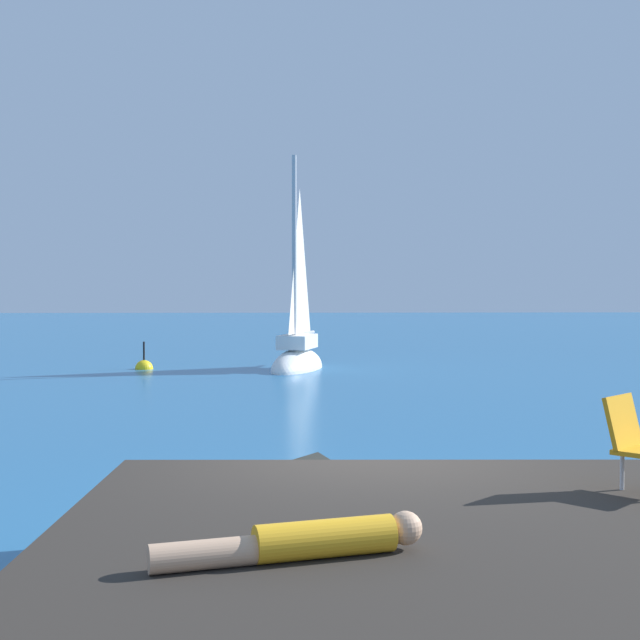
{
  "coord_description": "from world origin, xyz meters",
  "views": [
    {
      "loc": [
        -0.82,
        -8.94,
        2.5
      ],
      "look_at": [
        0.07,
        14.35,
        1.65
      ],
      "focal_mm": 49.49,
      "sensor_mm": 36.0,
      "label": 1
    }
  ],
  "objects_px": {
    "sailboat_near": "(298,357)",
    "beach_chair": "(639,440)",
    "marker_buoy": "(144,369)",
    "person_sunbather": "(305,541)"
  },
  "relations": [
    {
      "from": "sailboat_near",
      "to": "beach_chair",
      "type": "bearing_deg",
      "value": 23.18
    },
    {
      "from": "beach_chair",
      "to": "marker_buoy",
      "type": "bearing_deg",
      "value": 155.79
    },
    {
      "from": "sailboat_near",
      "to": "marker_buoy",
      "type": "height_order",
      "value": "sailboat_near"
    },
    {
      "from": "sailboat_near",
      "to": "marker_buoy",
      "type": "xyz_separation_m",
      "value": [
        -4.73,
        0.28,
        -0.38
      ]
    },
    {
      "from": "marker_buoy",
      "to": "person_sunbather",
      "type": "bearing_deg",
      "value": -78.35
    },
    {
      "from": "sailboat_near",
      "to": "beach_chair",
      "type": "relative_size",
      "value": 8.95
    },
    {
      "from": "person_sunbather",
      "to": "marker_buoy",
      "type": "bearing_deg",
      "value": -94.07
    },
    {
      "from": "sailboat_near",
      "to": "person_sunbather",
      "type": "height_order",
      "value": "sailboat_near"
    },
    {
      "from": "person_sunbather",
      "to": "marker_buoy",
      "type": "relative_size",
      "value": 1.52
    },
    {
      "from": "person_sunbather",
      "to": "marker_buoy",
      "type": "height_order",
      "value": "person_sunbather"
    }
  ]
}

